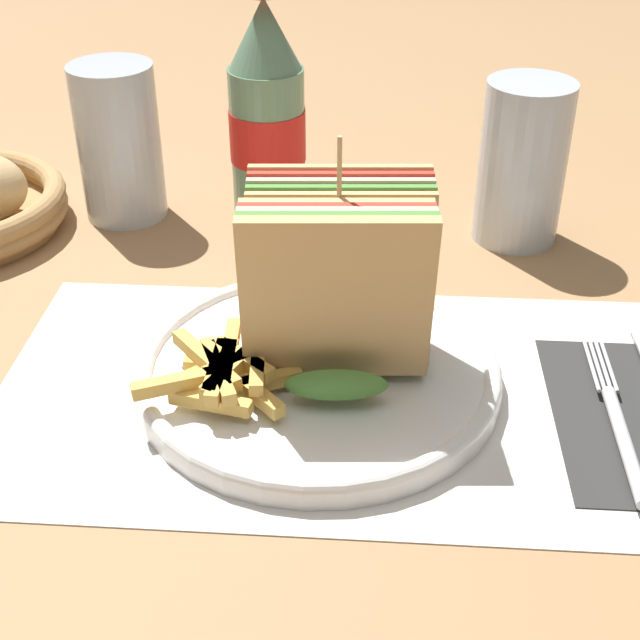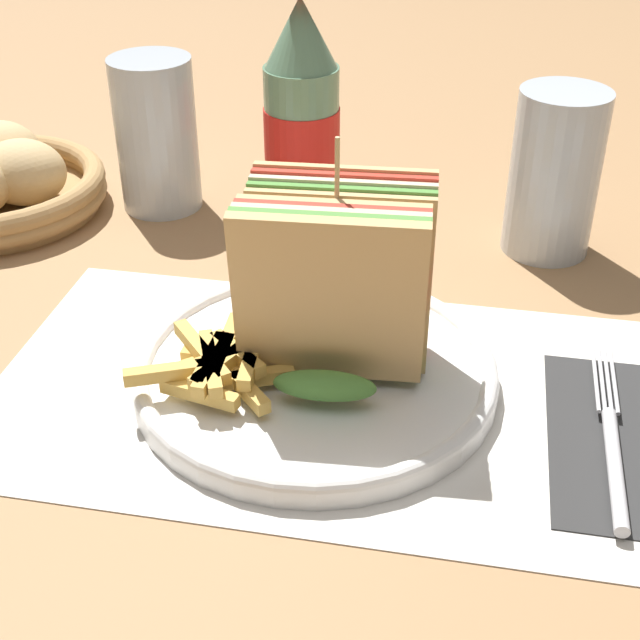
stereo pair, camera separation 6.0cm
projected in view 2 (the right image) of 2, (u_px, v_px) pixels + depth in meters
name	position (u px, v px, depth m)	size (l,w,h in m)	color
ground_plane	(356.00, 387.00, 0.61)	(4.00, 4.00, 0.00)	#9E754C
placemat	(341.00, 395.00, 0.60)	(0.47, 0.26, 0.00)	silver
plate_main	(315.00, 373.00, 0.60)	(0.25, 0.25, 0.02)	white
club_sandwich	(336.00, 283.00, 0.57)	(0.12, 0.11, 0.16)	tan
fries_pile	(222.00, 364.00, 0.58)	(0.11, 0.09, 0.02)	gold
fork	(613.00, 448.00, 0.54)	(0.02, 0.18, 0.01)	silver
coke_bottle_near	(302.00, 113.00, 0.79)	(0.07, 0.07, 0.22)	slate
glass_near	(553.00, 184.00, 0.74)	(0.07, 0.07, 0.14)	silver
glass_far	(156.00, 135.00, 0.81)	(0.07, 0.07, 0.14)	silver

